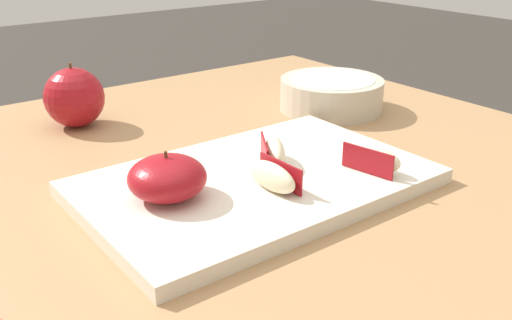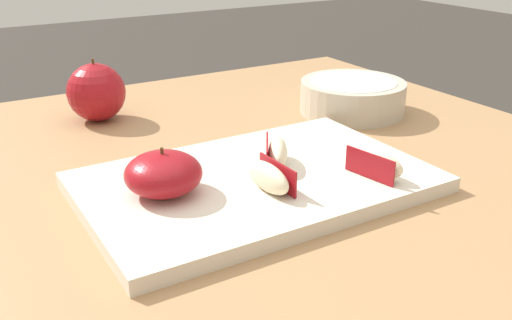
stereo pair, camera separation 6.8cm
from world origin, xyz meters
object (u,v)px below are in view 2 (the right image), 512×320
Objects in this scene: apple_wedge_back at (277,153)px; apple_wedge_left at (376,163)px; cutting_board at (256,182)px; apple_wedge_right at (269,177)px; whole_apple_red_delicious at (96,92)px; apple_half_skin_up at (163,174)px; ceramic_fruit_bowl at (352,96)px.

apple_wedge_left is at bearing -45.82° from apple_wedge_back.
apple_wedge_right reaches higher than cutting_board.
whole_apple_red_delicious reaches higher than apple_wedge_left.
apple_half_skin_up is 0.50× the size of ceramic_fruit_bowl.
cutting_board is 5.49× the size of apple_wedge_right.
apple_wedge_right is 0.40m from whole_apple_red_delicious.
apple_half_skin_up is 1.16× the size of apple_wedge_right.
apple_wedge_left reaches higher than cutting_board.
apple_wedge_right is 0.13m from apple_wedge_left.
ceramic_fruit_bowl is at bearing 32.41° from apple_wedge_back.
whole_apple_red_delicious reaches higher than apple_wedge_back.
apple_wedge_right and apple_wedge_back have the same top height.
cutting_board is at bearing -149.13° from ceramic_fruit_bowl.
whole_apple_red_delicious is (-0.09, 0.35, 0.04)m from cutting_board.
apple_wedge_right is (-0.01, -0.04, 0.03)m from cutting_board.
apple_wedge_right is at bearing 166.76° from apple_wedge_left.
apple_wedge_left is (0.12, -0.07, 0.03)m from cutting_board.
ceramic_fruit_bowl is (0.17, 0.25, -0.01)m from apple_wedge_left.
apple_wedge_left is at bearing -19.71° from apple_half_skin_up.
apple_wedge_left is 0.44× the size of ceramic_fruit_bowl.
whole_apple_red_delicious reaches higher than apple_wedge_right.
whole_apple_red_delicious is (-0.21, 0.43, 0.01)m from apple_wedge_left.
apple_wedge_right is at bearing -101.45° from cutting_board.
cutting_board is 0.05m from apple_wedge_back.
ceramic_fruit_bowl is (0.25, 0.16, -0.01)m from apple_wedge_back.
whole_apple_red_delicious is at bearing 154.68° from ceramic_fruit_bowl.
apple_wedge_right and apple_wedge_left have the same top height.
apple_half_skin_up is 0.34m from whole_apple_red_delicious.
apple_wedge_left and apple_wedge_back have the same top height.
apple_half_skin_up is 1.13× the size of apple_wedge_left.
whole_apple_red_delicious reaches higher than apple_half_skin_up.
cutting_board is 0.34m from ceramic_fruit_bowl.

